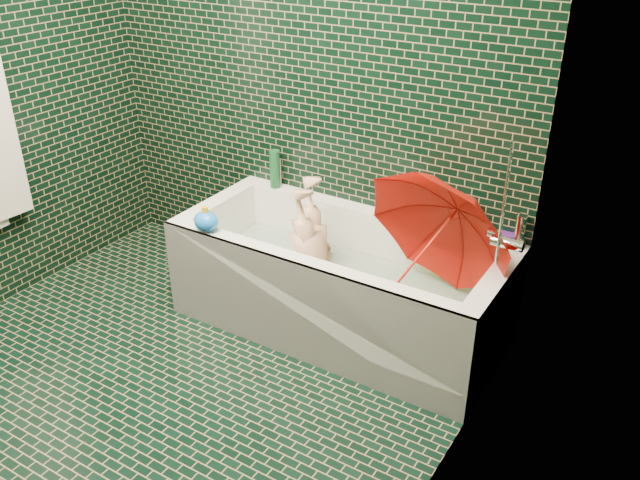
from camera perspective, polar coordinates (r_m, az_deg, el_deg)
The scene contains 18 objects.
floor at distance 3.29m, azimuth -14.76°, elevation -13.22°, with size 2.80×2.80×0.00m, color black.
wall_back at distance 3.68m, azimuth -1.27°, elevation 14.31°, with size 2.80×2.80×0.00m, color black.
wall_right at distance 1.93m, azimuth 8.65°, elevation 0.99°, with size 2.80×2.80×0.00m, color black.
bathtub at distance 3.56m, azimuth 1.57°, elevation -4.44°, with size 1.70×0.75×0.55m.
bath_mat at distance 3.60m, azimuth 1.70°, elevation -5.06°, with size 1.35×0.47×0.01m, color green.
water at distance 3.52m, azimuth 1.73°, elevation -3.09°, with size 1.48×0.53×0.00m, color silver.
faucet at distance 3.02m, azimuth 15.26°, elevation 0.46°, with size 0.18×0.19×0.55m.
child at distance 3.59m, azimuth -0.39°, elevation -2.26°, with size 0.34×0.22×0.94m, color #DDA88A.
umbrella at distance 3.12m, azimuth 8.72°, elevation -0.92°, with size 0.73×0.73×0.64m, color red.
soap_bottle_a at distance 3.42m, azimuth 16.12°, elevation -0.51°, with size 0.10×0.10×0.26m, color white.
soap_bottle_b at distance 3.42m, azimuth 14.78°, elevation -0.32°, with size 0.10×0.10×0.21m, color #491C6A.
soap_bottle_c at distance 3.42m, azimuth 13.28°, elevation -0.08°, with size 0.12×0.12×0.16m, color #154B27.
bottle_right_tall at distance 3.40m, azimuth 12.16°, elevation 1.87°, with size 0.06×0.06×0.21m, color #154B27.
bottle_right_pump at distance 3.37m, azimuth 16.49°, elevation 0.68°, with size 0.05×0.05×0.18m, color silver.
bottle_left_tall at distance 3.90m, azimuth -3.82°, elevation 5.98°, with size 0.06×0.06×0.22m, color #154B27.
bottle_left_short at distance 3.93m, azimuth -3.67°, elevation 5.70°, with size 0.05×0.05×0.16m, color white.
rubber_duck at distance 3.47m, azimuth 12.35°, elevation 1.12°, with size 0.10×0.07×0.08m.
bath_toy at distance 3.45m, azimuth -9.58°, elevation 1.61°, with size 0.16×0.14×0.13m.
Camera 1 is at (1.95, -1.60, 2.11)m, focal length 38.00 mm.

